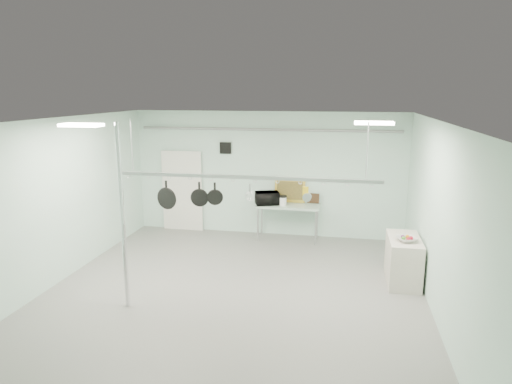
% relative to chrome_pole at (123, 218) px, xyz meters
% --- Properties ---
extents(floor, '(8.00, 8.00, 0.00)m').
position_rel_chrome_pole_xyz_m(floor, '(1.70, 0.60, -1.60)').
color(floor, gray).
rests_on(floor, ground).
extents(ceiling, '(7.00, 8.00, 0.02)m').
position_rel_chrome_pole_xyz_m(ceiling, '(1.70, 0.60, 1.59)').
color(ceiling, silver).
rests_on(ceiling, back_wall).
extents(back_wall, '(7.00, 0.02, 3.20)m').
position_rel_chrome_pole_xyz_m(back_wall, '(1.70, 4.59, 0.00)').
color(back_wall, silver).
rests_on(back_wall, floor).
extents(right_wall, '(0.02, 8.00, 3.20)m').
position_rel_chrome_pole_xyz_m(right_wall, '(5.19, 0.60, 0.00)').
color(right_wall, silver).
rests_on(right_wall, floor).
extents(door, '(1.10, 0.10, 2.20)m').
position_rel_chrome_pole_xyz_m(door, '(-0.60, 4.54, -0.55)').
color(door, silver).
rests_on(door, floor).
extents(wall_vent, '(0.30, 0.04, 0.30)m').
position_rel_chrome_pole_xyz_m(wall_vent, '(0.60, 4.57, 0.65)').
color(wall_vent, black).
rests_on(wall_vent, back_wall).
extents(conduit_pipe, '(6.60, 0.07, 0.07)m').
position_rel_chrome_pole_xyz_m(conduit_pipe, '(1.70, 4.50, 1.15)').
color(conduit_pipe, gray).
rests_on(conduit_pipe, back_wall).
extents(chrome_pole, '(0.08, 0.08, 3.20)m').
position_rel_chrome_pole_xyz_m(chrome_pole, '(0.00, 0.00, 0.00)').
color(chrome_pole, silver).
rests_on(chrome_pole, floor).
extents(prep_table, '(1.60, 0.70, 0.91)m').
position_rel_chrome_pole_xyz_m(prep_table, '(2.30, 4.20, -0.77)').
color(prep_table, '#A6C4B3').
rests_on(prep_table, floor).
extents(side_cabinet, '(0.60, 1.20, 0.90)m').
position_rel_chrome_pole_xyz_m(side_cabinet, '(4.85, 2.00, -1.15)').
color(side_cabinet, beige).
rests_on(side_cabinet, floor).
extents(pot_rack, '(4.80, 0.06, 1.00)m').
position_rel_chrome_pole_xyz_m(pot_rack, '(1.90, 0.90, 0.63)').
color(pot_rack, '#B7B7BC').
rests_on(pot_rack, ceiling).
extents(light_panel_left, '(0.65, 0.30, 0.05)m').
position_rel_chrome_pole_xyz_m(light_panel_left, '(-0.50, -0.20, 1.56)').
color(light_panel_left, white).
rests_on(light_panel_left, ceiling).
extents(light_panel_right, '(0.65, 0.30, 0.05)m').
position_rel_chrome_pole_xyz_m(light_panel_right, '(4.10, 1.20, 1.56)').
color(light_panel_right, white).
rests_on(light_panel_right, ceiling).
extents(microwave, '(0.68, 0.56, 0.32)m').
position_rel_chrome_pole_xyz_m(microwave, '(1.78, 4.15, -0.54)').
color(microwave, black).
rests_on(microwave, prep_table).
extents(coffee_canister, '(0.24, 0.24, 0.21)m').
position_rel_chrome_pole_xyz_m(coffee_canister, '(2.17, 4.12, -0.59)').
color(coffee_canister, white).
rests_on(coffee_canister, prep_table).
extents(painting_large, '(0.78, 0.15, 0.58)m').
position_rel_chrome_pole_xyz_m(painting_large, '(2.30, 4.50, -0.41)').
color(painting_large, gold).
rests_on(painting_large, prep_table).
extents(painting_small, '(0.30, 0.10, 0.25)m').
position_rel_chrome_pole_xyz_m(painting_small, '(2.90, 4.50, -0.57)').
color(painting_small, '#332012').
rests_on(painting_small, prep_table).
extents(fruit_bowl, '(0.47, 0.47, 0.09)m').
position_rel_chrome_pole_xyz_m(fruit_bowl, '(4.85, 1.80, -0.65)').
color(fruit_bowl, silver).
rests_on(fruit_bowl, side_cabinet).
extents(skillet_left, '(0.41, 0.15, 0.55)m').
position_rel_chrome_pole_xyz_m(skillet_left, '(0.43, 0.90, 0.21)').
color(skillet_left, black).
rests_on(skillet_left, pot_rack).
extents(skillet_mid, '(0.33, 0.09, 0.46)m').
position_rel_chrome_pole_xyz_m(skillet_mid, '(1.07, 0.90, 0.25)').
color(skillet_mid, black).
rests_on(skillet_mid, pot_rack).
extents(skillet_right, '(0.29, 0.12, 0.40)m').
position_rel_chrome_pole_xyz_m(skillet_right, '(1.36, 0.90, 0.28)').
color(skillet_right, black).
rests_on(skillet_right, pot_rack).
extents(whisk, '(0.20, 0.20, 0.30)m').
position_rel_chrome_pole_xyz_m(whisk, '(2.01, 0.90, 0.34)').
color(whisk, '#AFAFB4').
rests_on(whisk, pot_rack).
extents(grater, '(0.10, 0.04, 0.24)m').
position_rel_chrome_pole_xyz_m(grater, '(2.99, 0.90, 0.36)').
color(grater, yellow).
rests_on(grater, pot_rack).
extents(saucepan, '(0.16, 0.11, 0.28)m').
position_rel_chrome_pole_xyz_m(saucepan, '(3.02, 0.90, 0.34)').
color(saucepan, '#A9AAAD').
rests_on(saucepan, pot_rack).
extents(fruit_cluster, '(0.24, 0.24, 0.09)m').
position_rel_chrome_pole_xyz_m(fruit_cluster, '(4.85, 1.80, -0.61)').
color(fruit_cluster, maroon).
rests_on(fruit_cluster, fruit_bowl).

